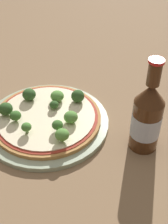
{
  "coord_description": "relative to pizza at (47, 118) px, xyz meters",
  "views": [
    {
      "loc": [
        0.29,
        -0.48,
        0.51
      ],
      "look_at": [
        0.09,
        0.02,
        0.06
      ],
      "focal_mm": 50.0,
      "sensor_mm": 36.0,
      "label": 1
    }
  ],
  "objects": [
    {
      "name": "broccoli_floret_6",
      "position": [
        0.0,
        0.03,
        0.02
      ],
      "size": [
        0.02,
        0.02,
        0.02
      ],
      "color": "#7A9E5B",
      "rests_on": "pizza"
    },
    {
      "name": "plate",
      "position": [
        0.0,
        -0.0,
        -0.01
      ],
      "size": [
        0.3,
        0.3,
        0.01
      ],
      "color": "#A3B293",
      "rests_on": "ground_plane"
    },
    {
      "name": "broccoli_floret_9",
      "position": [
        -0.09,
        -0.03,
        0.02
      ],
      "size": [
        0.03,
        0.03,
        0.03
      ],
      "color": "#7A9E5B",
      "rests_on": "pizza"
    },
    {
      "name": "ground_plane",
      "position": [
        -0.0,
        -0.01,
        -0.02
      ],
      "size": [
        3.0,
        3.0,
        0.0
      ],
      "primitive_type": "plane",
      "color": "#846647"
    },
    {
      "name": "broccoli_floret_3",
      "position": [
        -0.06,
        -0.04,
        0.02
      ],
      "size": [
        0.03,
        0.03,
        0.03
      ],
      "color": "#7A9E5B",
      "rests_on": "pizza"
    },
    {
      "name": "broccoli_floret_0",
      "position": [
        -0.07,
        0.04,
        0.02
      ],
      "size": [
        0.03,
        0.03,
        0.03
      ],
      "color": "#7A9E5B",
      "rests_on": "pizza"
    },
    {
      "name": "broccoli_floret_4",
      "position": [
        0.07,
        -0.06,
        0.02
      ],
      "size": [
        0.03,
        0.03,
        0.03
      ],
      "color": "#7A9E5B",
      "rests_on": "pizza"
    },
    {
      "name": "broccoli_floret_8",
      "position": [
        0.0,
        0.06,
        0.02
      ],
      "size": [
        0.03,
        0.03,
        0.03
      ],
      "color": "#7A9E5B",
      "rests_on": "pizza"
    },
    {
      "name": "broccoli_floret_2",
      "position": [
        -0.02,
        -0.07,
        0.02
      ],
      "size": [
        0.02,
        0.02,
        0.03
      ],
      "color": "#7A9E5B",
      "rests_on": "pizza"
    },
    {
      "name": "beer_bottle",
      "position": [
        0.23,
        0.01,
        0.06
      ],
      "size": [
        0.06,
        0.06,
        0.22
      ],
      "color": "#472814",
      "rests_on": "ground_plane"
    },
    {
      "name": "broccoli_floret_5",
      "position": [
        0.06,
        -0.0,
        0.02
      ],
      "size": [
        0.03,
        0.03,
        0.03
      ],
      "color": "#7A9E5B",
      "rests_on": "pizza"
    },
    {
      "name": "broccoli_floret_7",
      "position": [
        0.05,
        -0.04,
        0.02
      ],
      "size": [
        0.03,
        0.03,
        0.03
      ],
      "color": "#7A9E5B",
      "rests_on": "pizza"
    },
    {
      "name": "pizza",
      "position": [
        0.0,
        0.0,
        0.0
      ],
      "size": [
        0.26,
        0.26,
        0.01
      ],
      "color": "#B77F42",
      "rests_on": "plate"
    },
    {
      "name": "broccoli_floret_1",
      "position": [
        0.05,
        0.08,
        0.02
      ],
      "size": [
        0.03,
        0.03,
        0.03
      ],
      "color": "#7A9E5B",
      "rests_on": "pizza"
    }
  ]
}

